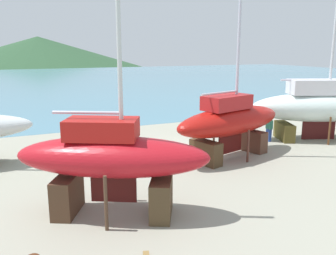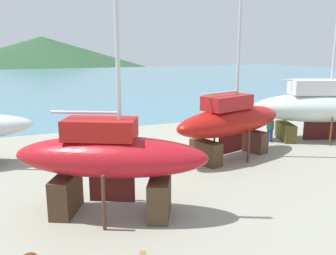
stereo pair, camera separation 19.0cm
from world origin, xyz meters
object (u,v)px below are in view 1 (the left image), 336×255
at_px(barrel_tipped_left, 66,163).
at_px(barrel_tar_black, 227,127).
at_px(sailboat_far_slipway, 231,121).
at_px(worker, 269,129).
at_px(sailboat_small_center, 112,159).
at_px(sailboat_large_starboard, 320,106).

bearing_deg(barrel_tipped_left, barrel_tar_black, 16.45).
xyz_separation_m(sailboat_far_slipway, barrel_tar_black, (2.84, 4.76, -1.54)).
distance_m(worker, barrel_tar_black, 3.16).
bearing_deg(sailboat_small_center, barrel_tipped_left, 125.97).
bearing_deg(sailboat_large_starboard, sailboat_far_slipway, -150.92).
height_order(worker, barrel_tipped_left, worker).
distance_m(sailboat_far_slipway, sailboat_large_starboard, 7.48).
relative_size(sailboat_far_slipway, worker, 8.58).
bearing_deg(sailboat_large_starboard, worker, -173.37).
height_order(sailboat_large_starboard, worker, sailboat_large_starboard).
relative_size(sailboat_far_slipway, barrel_tipped_left, 17.14).
bearing_deg(barrel_tar_black, sailboat_small_center, -139.18).
bearing_deg(barrel_tipped_left, sailboat_far_slipway, -9.69).
xyz_separation_m(sailboat_far_slipway, sailboat_small_center, (-7.55, -4.21, 0.05)).
xyz_separation_m(sailboat_small_center, sailboat_large_starboard, (14.94, 5.29, 0.11)).
bearing_deg(sailboat_small_center, worker, 54.88).
bearing_deg(barrel_tar_black, sailboat_large_starboard, -38.99).
height_order(sailboat_far_slipway, worker, sailboat_far_slipway).
height_order(worker, barrel_tar_black, worker).
distance_m(sailboat_far_slipway, barrel_tar_black, 5.75).
relative_size(sailboat_large_starboard, worker, 8.95).
relative_size(barrel_tipped_left, barrel_tar_black, 0.86).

